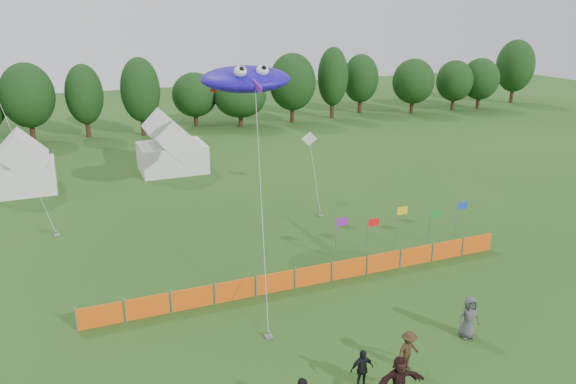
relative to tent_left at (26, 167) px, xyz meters
name	(u,v)px	position (x,y,z in m)	size (l,w,h in m)	color
ground	(348,368)	(11.78, -28.10, -1.80)	(160.00, 160.00, 0.00)	#234C16
treeline	(164,93)	(13.39, 16.83, 2.38)	(104.57, 8.78, 8.36)	#382314
tent_left	(26,167)	(0.00, 0.00, 0.00)	(4.04, 4.04, 3.56)	white
tent_right	(172,149)	(10.98, 1.17, 0.11)	(5.34, 4.27, 3.77)	silver
barrier_fence	(313,275)	(13.36, -21.48, -1.30)	(21.90, 0.06, 1.00)	#F5570D
flag_row	(400,223)	(19.90, -19.07, -0.38)	(8.73, 0.48, 2.29)	gray
spectator_c	(408,351)	(13.81, -29.03, -0.98)	(1.05, 0.61, 1.63)	#382816
spectator_d	(362,369)	(11.67, -29.30, -1.02)	(0.91, 0.38, 1.56)	black
spectator_e	(469,317)	(17.35, -28.10, -0.87)	(0.91, 0.59, 1.85)	#46464A
spectator_f	(399,380)	(12.47, -30.47, -0.89)	(1.68, 0.53, 1.81)	black
stingray_kite	(244,79)	(13.04, -12.23, 7.20)	(6.63, 19.53, 9.97)	#240ED2
small_kite_white	(313,160)	(18.69, -9.75, 1.05)	(2.00, 5.08, 4.60)	white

